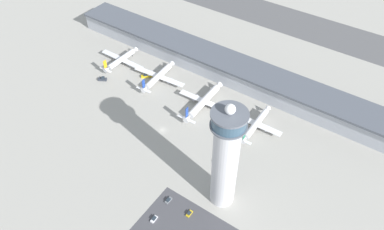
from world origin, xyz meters
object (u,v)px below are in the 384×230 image
object	(u,v)px
airplane_gate_charlie	(204,101)
airplane_gate_delta	(256,124)
control_tower	(225,158)
service_truck_baggage	(221,162)
service_truck_fuel	(146,76)
airplane_gate_alpha	(121,59)
car_yellow_taxi	(189,214)
airplane_gate_bravo	(158,76)
car_green_van	(154,219)
service_truck_catering	(103,79)
car_maroon_suv	(168,200)

from	to	relation	value
airplane_gate_charlie	airplane_gate_delta	xyz separation A→B (m)	(38.21, 1.16, -0.18)
control_tower	service_truck_baggage	world-z (taller)	control_tower
airplane_gate_delta	service_truck_fuel	size ratio (longest dim) A/B	4.88
airplane_gate_alpha	service_truck_fuel	distance (m)	25.68
car_yellow_taxi	airplane_gate_bravo	bearing A→B (deg)	136.38
control_tower	airplane_gate_bravo	world-z (taller)	control_tower
service_truck_fuel	car_green_van	xyz separation A→B (m)	(77.59, -87.76, -0.28)
airplane_gate_alpha	airplane_gate_bravo	bearing A→B (deg)	-0.56
airplane_gate_charlie	service_truck_fuel	distance (m)	51.81
airplane_gate_bravo	service_truck_fuel	bearing A→B (deg)	-173.16
service_truck_catering	car_maroon_suv	size ratio (longest dim) A/B	1.47
airplane_gate_bravo	car_green_van	size ratio (longest dim) A/B	9.40
service_truck_fuel	car_yellow_taxi	bearing A→B (deg)	-39.66
control_tower	service_truck_fuel	size ratio (longest dim) A/B	9.21
airplane_gate_alpha	car_yellow_taxi	distance (m)	138.95
car_maroon_suv	car_green_van	bearing A→B (deg)	-86.85
airplane_gate_charlie	airplane_gate_delta	bearing A→B (deg)	1.75
airplane_gate_charlie	car_maroon_suv	size ratio (longest dim) A/B	9.57
airplane_gate_alpha	service_truck_catering	distance (m)	22.88
service_truck_baggage	car_yellow_taxi	world-z (taller)	service_truck_baggage
airplane_gate_alpha	service_truck_catering	xyz separation A→B (m)	(1.89, -22.59, -3.14)
airplane_gate_alpha	car_maroon_suv	distance (m)	127.71
control_tower	service_truck_fuel	world-z (taller)	control_tower
airplane_gate_alpha	airplane_gate_bravo	world-z (taller)	airplane_gate_bravo
airplane_gate_bravo	airplane_gate_delta	xyz separation A→B (m)	(79.41, -2.66, -0.35)
control_tower	airplane_gate_bravo	bearing A→B (deg)	146.64
service_truck_catering	car_green_van	bearing A→B (deg)	-33.44
airplane_gate_bravo	service_truck_catering	distance (m)	40.74
service_truck_catering	car_maroon_suv	bearing A→B (deg)	-28.19
airplane_gate_bravo	car_yellow_taxi	size ratio (longest dim) A/B	9.92
airplane_gate_alpha	car_yellow_taxi	xyz separation A→B (m)	(115.88, -76.59, -3.65)
airplane_gate_charlie	service_truck_baggage	distance (m)	49.55
airplane_gate_delta	car_maroon_suv	world-z (taller)	airplane_gate_delta
control_tower	airplane_gate_delta	world-z (taller)	control_tower
car_green_van	service_truck_catering	bearing A→B (deg)	146.56
airplane_gate_alpha	service_truck_baggage	xyz separation A→B (m)	(112.15, -38.99, -3.33)
control_tower	airplane_gate_charlie	xyz separation A→B (m)	(-47.24, 54.39, -28.95)
service_truck_fuel	car_green_van	distance (m)	117.14
airplane_gate_alpha	airplane_gate_delta	bearing A→B (deg)	-1.49
service_truck_catering	service_truck_fuel	world-z (taller)	service_truck_catering
airplane_gate_bravo	service_truck_baggage	distance (m)	85.59
service_truck_fuel	car_yellow_taxi	distance (m)	117.50
control_tower	service_truck_catering	bearing A→B (deg)	163.62
car_yellow_taxi	airplane_gate_charlie	bearing A→B (deg)	118.19
car_green_van	car_yellow_taxi	bearing A→B (deg)	44.79
service_truck_baggage	car_yellow_taxi	size ratio (longest dim) A/B	2.03
airplane_gate_bravo	service_truck_fuel	distance (m)	11.07
airplane_gate_bravo	service_truck_fuel	xyz separation A→B (m)	(-10.45, -1.25, -3.42)
airplane_gate_alpha	airplane_gate_bravo	size ratio (longest dim) A/B	0.96
control_tower	service_truck_catering	world-z (taller)	control_tower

